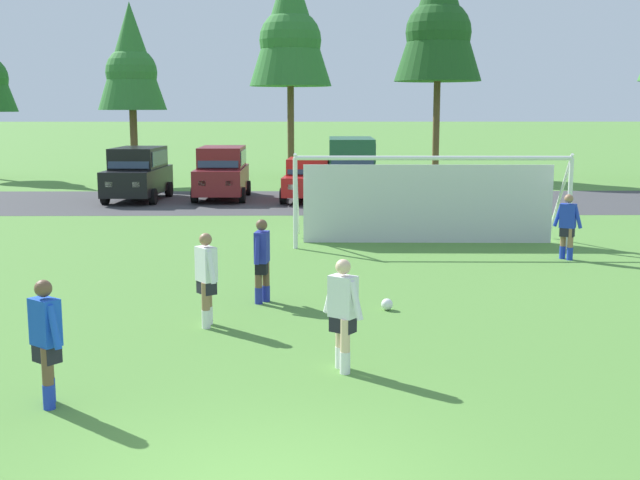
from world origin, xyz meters
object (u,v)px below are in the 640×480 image
(parked_car_slot_far_left, at_px, (138,173))
(parked_car_slot_center, at_px, (351,167))
(player_defender_far, at_px, (567,227))
(parked_car_slot_left, at_px, (222,172))
(soccer_ball, at_px, (387,304))
(player_winger_right, at_px, (343,315))
(parked_car_slot_center_left, at_px, (309,179))
(player_winger_left, at_px, (206,280))
(player_striker_near, at_px, (46,343))
(player_midfield_center, at_px, (262,261))
(soccer_goal, at_px, (429,198))

(parked_car_slot_far_left, xyz_separation_m, parked_car_slot_center, (8.74, 0.45, 0.23))
(player_defender_far, bearing_deg, parked_car_slot_left, 126.42)
(soccer_ball, height_order, player_winger_right, player_winger_right)
(soccer_ball, height_order, parked_car_slot_center_left, parked_car_slot_center_left)
(soccer_ball, distance_m, parked_car_slot_center, 18.75)
(player_winger_left, relative_size, parked_car_slot_center_left, 0.38)
(player_winger_left, bearing_deg, player_winger_right, -47.08)
(player_winger_left, relative_size, player_winger_right, 1.00)
(player_striker_near, height_order, player_midfield_center, same)
(soccer_goal, xyz_separation_m, parked_car_slot_left, (-6.93, 11.30, -0.18))
(parked_car_slot_left, relative_size, parked_car_slot_center_left, 1.06)
(player_winger_right, xyz_separation_m, parked_car_slot_far_left, (-7.50, 21.77, 0.29))
(soccer_goal, distance_m, player_striker_near, 13.93)
(soccer_ball, height_order, soccer_goal, soccer_goal)
(soccer_goal, distance_m, player_winger_right, 11.29)
(parked_car_slot_left, bearing_deg, soccer_goal, -58.46)
(soccer_ball, height_order, player_defender_far, player_defender_far)
(player_defender_far, height_order, player_winger_left, same)
(player_defender_far, xyz_separation_m, player_winger_right, (-5.95, -8.57, 0.00))
(parked_car_slot_center_left, bearing_deg, player_defender_far, -63.65)
(parked_car_slot_center_left, relative_size, parked_car_slot_center, 0.89)
(parked_car_slot_center, bearing_deg, parked_car_slot_center_left, -162.35)
(parked_car_slot_far_left, bearing_deg, player_defender_far, -44.45)
(player_midfield_center, distance_m, parked_car_slot_center_left, 17.54)
(player_defender_far, bearing_deg, player_winger_right, -124.76)
(player_defender_far, relative_size, parked_car_slot_center, 0.34)
(parked_car_slot_center, bearing_deg, player_defender_far, -70.96)
(player_midfield_center, height_order, player_defender_far, same)
(soccer_ball, relative_size, parked_car_slot_far_left, 0.05)
(player_midfield_center, relative_size, parked_car_slot_center_left, 0.38)
(soccer_ball, relative_size, player_defender_far, 0.13)
(soccer_ball, distance_m, player_winger_left, 3.48)
(player_winger_right, height_order, parked_car_slot_center_left, parked_car_slot_center_left)
(soccer_goal, relative_size, player_winger_left, 4.55)
(player_midfield_center, bearing_deg, soccer_goal, 58.18)
(player_defender_far, distance_m, player_winger_right, 10.44)
(player_winger_right, height_order, parked_car_slot_left, parked_car_slot_left)
(player_winger_right, bearing_deg, player_defender_far, 55.24)
(soccer_ball, relative_size, player_winger_left, 0.13)
(player_defender_far, bearing_deg, parked_car_slot_center, 109.04)
(parked_car_slot_left, xyz_separation_m, parked_car_slot_center_left, (3.59, -0.57, -0.24))
(player_striker_near, bearing_deg, player_defender_far, 45.48)
(parked_car_slot_far_left, height_order, parked_car_slot_center, parked_car_slot_center)
(player_winger_right, relative_size, parked_car_slot_center_left, 0.38)
(player_striker_near, bearing_deg, player_winger_left, 67.75)
(player_winger_right, xyz_separation_m, parked_car_slot_left, (-4.12, 22.22, 0.29))
(parked_car_slot_left, bearing_deg, player_midfield_center, -81.45)
(player_striker_near, bearing_deg, parked_car_slot_center, 77.92)
(player_winger_left, distance_m, parked_car_slot_far_left, 20.04)
(player_striker_near, height_order, player_defender_far, same)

